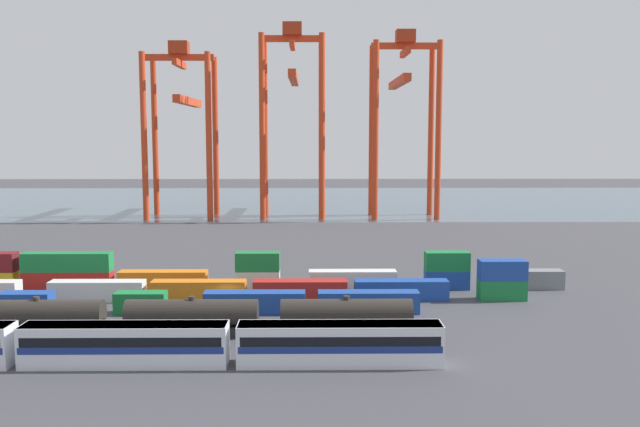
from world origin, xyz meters
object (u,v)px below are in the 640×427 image
shipping_container_1 (26,303)px  shipping_container_16 (163,280)px  shipping_container_4 (368,302)px  shipping_container_17 (258,280)px  shipping_container_14 (68,280)px  shipping_container_19 (352,280)px  gantry_crane_east (403,105)px  gantry_crane_central (293,102)px  passenger_train (125,343)px  shipping_container_22 (541,279)px  shipping_container_2 (141,303)px  gantry_crane_west (182,113)px  freight_tank_row (192,317)px

shipping_container_1 → shipping_container_16: bearing=43.2°
shipping_container_4 → shipping_container_17: 19.11m
shipping_container_14 → shipping_container_19: same height
gantry_crane_east → gantry_crane_central: bearing=-179.9°
passenger_train → shipping_container_16: (-3.31, 31.30, -0.84)m
shipping_container_22 → gantry_crane_east: (-8.04, 86.08, 27.81)m
shipping_container_16 → shipping_container_22: size_ratio=2.00×
shipping_container_2 → gantry_crane_central: 103.96m
shipping_container_16 → shipping_container_17: size_ratio=2.00×
shipping_container_14 → shipping_container_1: bearing=-92.0°
shipping_container_17 → gantry_crane_west: 93.51m
shipping_container_1 → shipping_container_2: bearing=0.0°
shipping_container_17 → shipping_container_2: bearing=-135.7°
shipping_container_2 → shipping_container_17: same height
gantry_crane_west → shipping_container_1: bearing=-90.3°
shipping_container_4 → gantry_crane_east: (16.98, 98.79, 27.81)m
passenger_train → gantry_crane_west: (-16.40, 117.36, 24.72)m
shipping_container_4 → shipping_container_17: bearing=138.3°
shipping_container_4 → gantry_crane_west: gantry_crane_west is taller
shipping_container_22 → gantry_crane_central: size_ratio=0.12×
gantry_crane_west → gantry_crane_east: bearing=0.0°
shipping_container_22 → gantry_crane_central: gantry_crane_central is taller
shipping_container_22 → shipping_container_2: bearing=-166.3°
freight_tank_row → gantry_crane_west: size_ratio=1.04×
shipping_container_2 → freight_tank_row: bearing=-49.8°
shipping_container_1 → shipping_container_17: size_ratio=1.00×
shipping_container_1 → shipping_container_16: 18.58m
shipping_container_4 → shipping_container_16: 30.17m
shipping_container_22 → shipping_container_16: bearing=180.0°
shipping_container_17 → gantry_crane_west: bearing=106.9°
shipping_container_1 → shipping_container_2: 13.64m
shipping_container_2 → shipping_container_14: bearing=136.0°
freight_tank_row → gantry_crane_west: (-20.94, 107.95, 24.87)m
passenger_train → shipping_container_17: bearing=72.6°
gantry_crane_west → gantry_crane_central: bearing=-0.1°
shipping_container_1 → shipping_container_14: 12.72m
gantry_crane_west → shipping_container_19: bearing=-65.5°
freight_tank_row → shipping_container_1: 23.30m
shipping_container_2 → shipping_container_4: bearing=0.0°
passenger_train → shipping_container_14: (-16.41, 31.30, -0.84)m
shipping_container_1 → shipping_container_14: size_ratio=0.50×
shipping_container_17 → passenger_train: bearing=-107.4°
shipping_container_1 → shipping_container_19: 41.72m
freight_tank_row → gantry_crane_east: 117.16m
freight_tank_row → shipping_container_22: (44.53, 21.90, -0.70)m
gantry_crane_central → shipping_container_14: bearing=-108.5°
shipping_container_1 → shipping_container_19: size_ratio=0.50×
shipping_container_4 → gantry_crane_central: 103.46m
shipping_container_16 → shipping_container_1: bearing=-136.8°
shipping_container_14 → shipping_container_17: 26.19m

